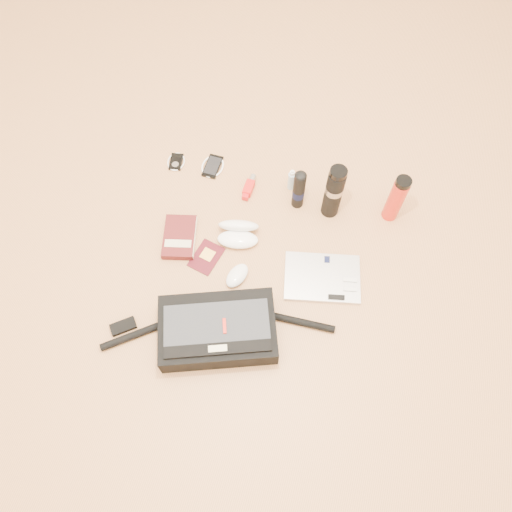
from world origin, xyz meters
name	(u,v)px	position (x,y,z in m)	size (l,w,h in m)	color
ground	(247,287)	(0.00, 0.00, 0.00)	(4.00, 4.00, 0.00)	#BB814E
messenger_bag	(217,330)	(-0.05, -0.21, 0.05)	(0.79, 0.38, 0.12)	black
laptop	(323,278)	(0.26, 0.11, 0.01)	(0.32, 0.25, 0.03)	#BBBBBD
book	(180,237)	(-0.31, 0.12, 0.02)	(0.16, 0.21, 0.03)	#4A1314
passport	(206,257)	(-0.19, 0.08, 0.00)	(0.12, 0.15, 0.01)	#440B13
mouse	(237,276)	(-0.05, 0.03, 0.02)	(0.10, 0.13, 0.04)	white
sunglasses_case	(238,233)	(-0.10, 0.20, 0.03)	(0.19, 0.16, 0.09)	white
ipod	(176,162)	(-0.46, 0.47, 0.00)	(0.09, 0.09, 0.01)	black
phone	(213,166)	(-0.30, 0.49, 0.01)	(0.09, 0.12, 0.01)	black
inhaler	(249,187)	(-0.12, 0.43, 0.02)	(0.04, 0.12, 0.03)	red
spray_bottle	(291,180)	(0.04, 0.48, 0.05)	(0.04, 0.04, 0.11)	#99B8CD
aerosol_can	(299,190)	(0.09, 0.41, 0.10)	(0.06, 0.06, 0.20)	black
thermos_black	(334,192)	(0.22, 0.42, 0.14)	(0.09, 0.09, 0.27)	black
thermos_red	(396,199)	(0.46, 0.46, 0.12)	(0.07, 0.07, 0.24)	red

